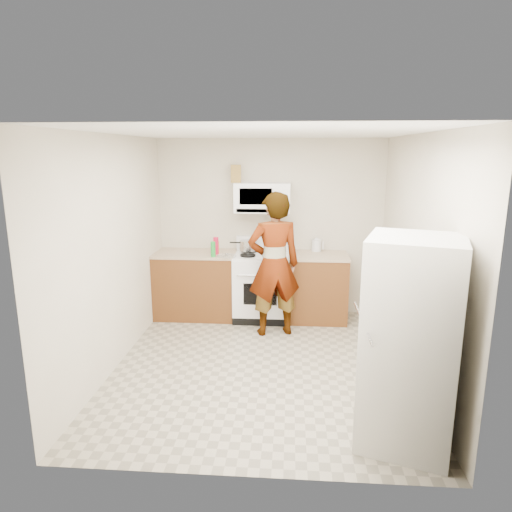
# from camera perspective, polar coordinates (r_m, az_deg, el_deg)

# --- Properties ---
(floor) EXTENTS (3.60, 3.60, 0.00)m
(floor) POSITION_cam_1_polar(r_m,az_deg,el_deg) (5.22, 0.77, -13.42)
(floor) COLOR gray
(floor) RESTS_ON ground
(back_wall) EXTENTS (3.20, 0.02, 2.50)m
(back_wall) POSITION_cam_1_polar(r_m,az_deg,el_deg) (6.55, 1.77, 3.56)
(back_wall) COLOR beige
(back_wall) RESTS_ON floor
(right_wall) EXTENTS (0.02, 3.60, 2.50)m
(right_wall) POSITION_cam_1_polar(r_m,az_deg,el_deg) (4.97, 19.45, -0.25)
(right_wall) COLOR beige
(right_wall) RESTS_ON floor
(cabinet_left) EXTENTS (1.12, 0.62, 0.90)m
(cabinet_left) POSITION_cam_1_polar(r_m,az_deg,el_deg) (6.57, -7.51, -3.68)
(cabinet_left) COLOR brown
(cabinet_left) RESTS_ON floor
(counter_left) EXTENTS (1.14, 0.64, 0.03)m
(counter_left) POSITION_cam_1_polar(r_m,az_deg,el_deg) (6.46, -7.63, 0.29)
(counter_left) COLOR tan
(counter_left) RESTS_ON cabinet_left
(cabinet_right) EXTENTS (0.80, 0.62, 0.90)m
(cabinet_right) POSITION_cam_1_polar(r_m,az_deg,el_deg) (6.45, 7.66, -4.01)
(cabinet_right) COLOR brown
(cabinet_right) RESTS_ON floor
(counter_right) EXTENTS (0.82, 0.64, 0.03)m
(counter_right) POSITION_cam_1_polar(r_m,az_deg,el_deg) (6.33, 7.79, 0.04)
(counter_right) COLOR tan
(counter_right) RESTS_ON cabinet_right
(gas_range) EXTENTS (0.76, 0.65, 1.13)m
(gas_range) POSITION_cam_1_polar(r_m,az_deg,el_deg) (6.43, 0.71, -3.61)
(gas_range) COLOR white
(gas_range) RESTS_ON floor
(microwave) EXTENTS (0.76, 0.38, 0.40)m
(microwave) POSITION_cam_1_polar(r_m,az_deg,el_deg) (6.32, 0.82, 7.33)
(microwave) COLOR white
(microwave) RESTS_ON back_wall
(person) EXTENTS (0.77, 0.60, 1.84)m
(person) POSITION_cam_1_polar(r_m,az_deg,el_deg) (5.77, 2.27, -1.08)
(person) COLOR tan
(person) RESTS_ON floor
(fridge) EXTENTS (0.88, 0.88, 1.70)m
(fridge) POSITION_cam_1_polar(r_m,az_deg,el_deg) (3.84, 18.62, -10.30)
(fridge) COLOR silver
(fridge) RESTS_ON floor
(kettle) EXTENTS (0.18, 0.18, 0.16)m
(kettle) POSITION_cam_1_polar(r_m,az_deg,el_deg) (6.53, 7.58, 1.33)
(kettle) COLOR silver
(kettle) RESTS_ON counter_right
(jug) EXTENTS (0.16, 0.16, 0.24)m
(jug) POSITION_cam_1_polar(r_m,az_deg,el_deg) (6.38, -2.55, 10.25)
(jug) COLOR brown
(jug) RESTS_ON microwave
(saucepan) EXTENTS (0.31, 0.31, 0.13)m
(saucepan) POSITION_cam_1_polar(r_m,az_deg,el_deg) (6.43, -0.97, 1.29)
(saucepan) COLOR #B7B8BB
(saucepan) RESTS_ON gas_range
(tray) EXTENTS (0.27, 0.19, 0.05)m
(tray) POSITION_cam_1_polar(r_m,az_deg,el_deg) (6.16, 2.02, 0.15)
(tray) COLOR white
(tray) RESTS_ON gas_range
(bottle_spray) EXTENTS (0.09, 0.09, 0.24)m
(bottle_spray) POSITION_cam_1_polar(r_m,az_deg,el_deg) (6.29, -5.03, 1.29)
(bottle_spray) COLOR #BD0E32
(bottle_spray) RESTS_ON counter_left
(bottle_hot_sauce) EXTENTS (0.06, 0.06, 0.18)m
(bottle_hot_sauce) POSITION_cam_1_polar(r_m,az_deg,el_deg) (6.32, -4.90, 1.08)
(bottle_hot_sauce) COLOR #D06617
(bottle_hot_sauce) RESTS_ON counter_left
(bottle_green_cap) EXTENTS (0.08, 0.08, 0.21)m
(bottle_green_cap) POSITION_cam_1_polar(r_m,az_deg,el_deg) (6.14, -5.39, 0.85)
(bottle_green_cap) COLOR #188629
(bottle_green_cap) RESTS_ON counter_left
(pot_lid) EXTENTS (0.35, 0.35, 0.01)m
(pot_lid) POSITION_cam_1_polar(r_m,az_deg,el_deg) (6.17, -3.69, 0.03)
(pot_lid) COLOR white
(pot_lid) RESTS_ON counter_left
(broom) EXTENTS (0.18, 0.23, 1.23)m
(broom) POSITION_cam_1_polar(r_m,az_deg,el_deg) (5.92, 16.39, -4.28)
(broom) COLOR white
(broom) RESTS_ON floor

